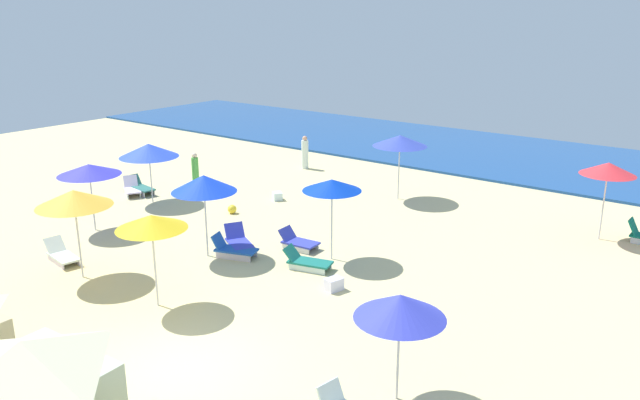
# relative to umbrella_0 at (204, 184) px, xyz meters

# --- Properties ---
(ground_plane) EXTENTS (60.00, 60.00, 0.00)m
(ground_plane) POSITION_rel_umbrella_0_xyz_m (4.32, -5.01, -2.40)
(ground_plane) COLOR beige
(ocean) EXTENTS (60.00, 10.94, 0.12)m
(ocean) POSITION_rel_umbrella_0_xyz_m (4.32, 19.52, -2.34)
(ocean) COLOR #1B498C
(ocean) RESTS_ON ground_plane
(umbrella_0) EXTENTS (2.04, 2.04, 2.66)m
(umbrella_0) POSITION_rel_umbrella_0_xyz_m (0.00, 0.00, 0.00)
(umbrella_0) COLOR silver
(umbrella_0) RESTS_ON ground_plane
(lounge_chair_0_0) EXTENTS (1.51, 1.22, 0.75)m
(lounge_chair_0_0) POSITION_rel_umbrella_0_xyz_m (0.41, 1.00, -2.13)
(lounge_chair_0_0) COLOR silver
(lounge_chair_0_0) RESTS_ON ground_plane
(lounge_chair_0_1) EXTENTS (1.53, 1.01, 0.72)m
(lounge_chair_0_1) POSITION_rel_umbrella_0_xyz_m (0.73, 0.43, -2.14)
(lounge_chair_0_1) COLOR silver
(lounge_chair_0_1) RESTS_ON ground_plane
(umbrella_1) EXTENTS (2.23, 2.23, 2.68)m
(umbrella_1) POSITION_rel_umbrella_0_xyz_m (1.60, 9.18, 0.06)
(umbrella_1) COLOR silver
(umbrella_1) RESTS_ON ground_plane
(umbrella_2) EXTENTS (1.82, 1.82, 2.30)m
(umbrella_2) POSITION_rel_umbrella_0_xyz_m (8.77, -3.04, -0.34)
(umbrella_2) COLOR silver
(umbrella_2) RESTS_ON ground_plane
(umbrella_3) EXTENTS (2.14, 2.14, 2.66)m
(umbrella_3) POSITION_rel_umbrella_0_xyz_m (-1.69, -3.38, 0.02)
(umbrella_3) COLOR silver
(umbrella_3) RESTS_ON ground_plane
(lounge_chair_3_0) EXTENTS (1.55, 0.79, 0.65)m
(lounge_chair_3_0) POSITION_rel_umbrella_0_xyz_m (-3.25, -3.09, -2.17)
(lounge_chair_3_0) COLOR silver
(lounge_chair_3_0) RESTS_ON ground_plane
(umbrella_4) EXTENTS (2.37, 2.37, 2.43)m
(umbrella_4) POSITION_rel_umbrella_0_xyz_m (-6.14, 2.70, -0.24)
(umbrella_4) COLOR silver
(umbrella_4) RESTS_ON ground_plane
(lounge_chair_4_0) EXTENTS (1.43, 1.16, 0.73)m
(lounge_chair_4_0) POSITION_rel_umbrella_0_xyz_m (-7.68, 2.85, -2.13)
(lounge_chair_4_0) COLOR silver
(lounge_chair_4_0) RESTS_ON ground_plane
(lounge_chair_4_1) EXTENTS (1.58, 0.78, 0.71)m
(lounge_chair_4_1) POSITION_rel_umbrella_0_xyz_m (-7.57, 3.21, -2.13)
(lounge_chair_4_1) COLOR silver
(lounge_chair_4_1) RESTS_ON ground_plane
(umbrella_5) EXTENTS (1.81, 1.81, 2.70)m
(umbrella_5) POSITION_rel_umbrella_0_xyz_m (9.56, 9.19, 0.09)
(umbrella_5) COLOR silver
(umbrella_5) RESTS_ON ground_plane
(umbrella_6) EXTENTS (1.84, 1.84, 2.53)m
(umbrella_6) POSITION_rel_umbrella_0_xyz_m (1.55, -3.24, -0.06)
(umbrella_6) COLOR silver
(umbrella_6) RESTS_ON ground_plane
(umbrella_7) EXTENTS (2.18, 2.18, 2.41)m
(umbrella_7) POSITION_rel_umbrella_0_xyz_m (-5.04, -0.72, -0.18)
(umbrella_7) COLOR silver
(umbrella_7) RESTS_ON ground_plane
(umbrella_8) EXTENTS (1.83, 1.83, 2.60)m
(umbrella_8) POSITION_rel_umbrella_0_xyz_m (3.30, 2.19, 0.02)
(umbrella_8) COLOR silver
(umbrella_8) RESTS_ON ground_plane
(lounge_chair_8_0) EXTENTS (1.32, 0.76, 0.64)m
(lounge_chair_8_0) POSITION_rel_umbrella_0_xyz_m (1.89, 2.25, -2.16)
(lounge_chair_8_0) COLOR silver
(lounge_chair_8_0) RESTS_ON ground_plane
(lounge_chair_8_1) EXTENTS (1.55, 0.94, 0.64)m
(lounge_chair_8_1) POSITION_rel_umbrella_0_xyz_m (3.17, 1.10, -2.16)
(lounge_chair_8_1) COLOR silver
(lounge_chair_8_1) RESTS_ON ground_plane
(beachgoer_0) EXTENTS (0.46, 0.46, 1.63)m
(beachgoer_0) POSITION_rel_umbrella_0_xyz_m (-4.74, 10.94, -1.63)
(beachgoer_0) COLOR white
(beachgoer_0) RESTS_ON ground_plane
(beachgoer_3) EXTENTS (0.40, 0.40, 1.57)m
(beachgoer_3) POSITION_rel_umbrella_0_xyz_m (-6.40, 5.29, -1.65)
(beachgoer_3) COLOR green
(beachgoer_3) RESTS_ON ground_plane
(cooler_box_0) EXTENTS (0.45, 0.56, 0.36)m
(cooler_box_0) POSITION_rel_umbrella_0_xyz_m (4.73, 0.35, -2.22)
(cooler_box_0) COLOR white
(cooler_box_0) RESTS_ON ground_plane
(cooler_box_1) EXTENTS (0.56, 0.54, 0.32)m
(cooler_box_1) POSITION_rel_umbrella_0_xyz_m (-2.29, 6.03, -2.24)
(cooler_box_1) COLOR white
(cooler_box_1) RESTS_ON ground_plane
(beach_ball_2) EXTENTS (0.34, 0.34, 0.34)m
(beach_ball_2) POSITION_rel_umbrella_0_xyz_m (-2.49, 3.60, -2.23)
(beach_ball_2) COLOR yellow
(beach_ball_2) RESTS_ON ground_plane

